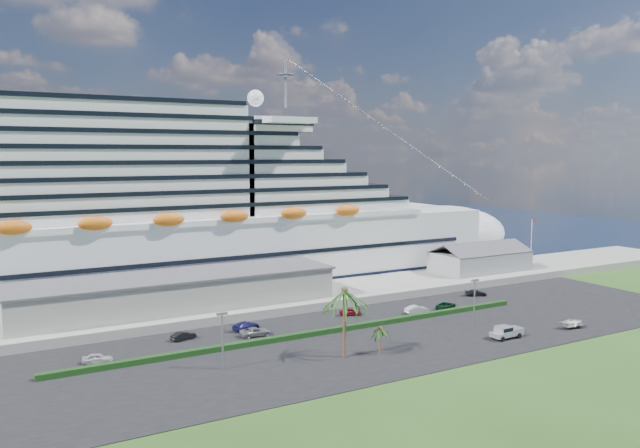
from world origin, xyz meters
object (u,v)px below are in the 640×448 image
parked_car_3 (246,326)px  pickup_truck (506,331)px  boat_trailer (573,322)px  cruise_ship (160,218)px

parked_car_3 → pickup_truck: 44.52m
boat_trailer → parked_car_3: bearing=151.7°
cruise_ship → parked_car_3: bearing=-83.9°
cruise_ship → parked_car_3: size_ratio=37.05×
cruise_ship → pickup_truck: cruise_ship is taller
cruise_ship → boat_trailer: cruise_ship is taller
pickup_truck → boat_trailer: bearing=-5.3°
parked_car_3 → boat_trailer: 57.97m
parked_car_3 → boat_trailer: size_ratio=0.94×
parked_car_3 → pickup_truck: size_ratio=0.84×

